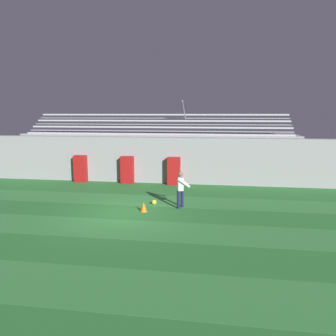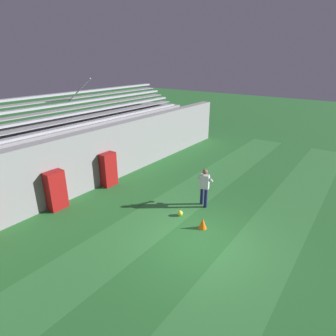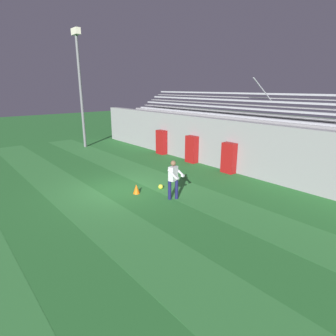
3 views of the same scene
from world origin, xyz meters
The scene contains 12 objects.
ground_plane centered at (0.00, 0.00, 0.00)m, with size 80.00×80.00×0.00m, color #286B2D.
turf_stripe_near centered at (0.00, -6.00, 0.00)m, with size 28.00×2.05×0.01m, color #337A38.
turf_stripe_mid centered at (0.00, -1.91, 0.00)m, with size 28.00×2.05×0.01m, color #337A38.
turf_stripe_far centered at (0.00, 2.18, 0.00)m, with size 28.00×2.05×0.01m, color #337A38.
back_wall centered at (0.00, 6.50, 1.40)m, with size 24.00×0.60×2.80m, color gray.
padding_pillar_gate_left centered at (-1.44, 5.95, 0.83)m, with size 0.76×0.44×1.66m, color maroon.
padding_pillar_gate_right centered at (1.44, 5.95, 0.83)m, with size 0.76×0.44×1.66m, color maroon.
padding_pillar_far_left centered at (-4.45, 5.95, 0.83)m, with size 0.76×0.44×1.66m, color maroon.
bleacher_stand centered at (0.00, 8.49, 1.50)m, with size 18.00×3.35×5.03m.
goalkeeper centered at (2.38, 1.16, 0.95)m, with size 0.61×0.67×1.67m.
soccer_ball centered at (1.09, 1.50, 0.11)m, with size 0.22×0.22×0.22m, color yellow.
traffic_cone centered at (0.85, 0.33, 0.21)m, with size 0.30×0.30×0.42m, color orange.
Camera 1 is at (3.94, -13.17, 4.25)m, focal length 35.00 mm.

